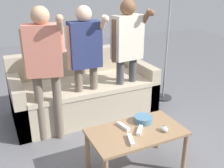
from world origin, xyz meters
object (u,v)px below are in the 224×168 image
at_px(player_right, 127,46).
at_px(game_remote_wand_near, 140,130).
at_px(coffee_table, 136,137).
at_px(player_center, 85,54).
at_px(game_remote_wand_spare, 131,140).
at_px(game_remote_nunchuk, 164,129).
at_px(player_left, 45,61).
at_px(snack_bowl, 143,119).
at_px(game_remote_wand_far, 123,126).
at_px(couch, 83,92).

height_order(player_right, game_remote_wand_near, player_right).
bearing_deg(coffee_table, player_right, 66.31).
distance_m(player_center, game_remote_wand_near, 1.18).
bearing_deg(game_remote_wand_spare, game_remote_nunchuk, 1.76).
relative_size(player_left, game_remote_wand_spare, 9.10).
height_order(snack_bowl, game_remote_nunchuk, snack_bowl).
bearing_deg(coffee_table, game_remote_wand_near, -56.34).
height_order(game_remote_nunchuk, game_remote_wand_far, game_remote_nunchuk).
height_order(player_center, game_remote_wand_near, player_center).
bearing_deg(player_center, snack_bowl, -75.11).
bearing_deg(game_remote_wand_near, player_left, 123.65).
relative_size(snack_bowl, game_remote_wand_far, 1.07).
xyz_separation_m(game_remote_wand_far, game_remote_wand_spare, (-0.05, -0.23, -0.00)).
distance_m(snack_bowl, game_remote_wand_far, 0.23).
distance_m(couch, game_remote_wand_far, 1.32).
bearing_deg(couch, player_left, -139.91).
bearing_deg(game_remote_nunchuk, player_left, 129.11).
bearing_deg(player_right, player_center, -178.45).
bearing_deg(player_left, game_remote_wand_near, -56.35).
bearing_deg(player_left, coffee_table, -56.35).
relative_size(coffee_table, game_remote_wand_near, 6.36).
xyz_separation_m(player_left, player_center, (0.51, 0.13, -0.02)).
height_order(coffee_table, player_left, player_left).
bearing_deg(player_center, game_remote_wand_far, -88.87).
relative_size(player_left, player_right, 0.99).
distance_m(couch, player_center, 0.74).
bearing_deg(player_right, game_remote_nunchuk, -101.44).
relative_size(coffee_table, player_right, 0.58).
distance_m(game_remote_nunchuk, player_center, 1.30).
relative_size(game_remote_nunchuk, game_remote_wand_far, 0.53).
bearing_deg(game_remote_wand_far, couch, 87.58).
bearing_deg(game_remote_wand_spare, couch, 86.21).
xyz_separation_m(couch, game_remote_wand_far, (-0.06, -1.30, 0.17)).
bearing_deg(game_remote_wand_far, player_right, 60.05).
relative_size(coffee_table, snack_bowl, 4.98).
height_order(snack_bowl, player_center, player_center).
xyz_separation_m(snack_bowl, game_remote_wand_spare, (-0.28, -0.24, -0.01)).
xyz_separation_m(game_remote_nunchuk, game_remote_wand_spare, (-0.36, -0.01, -0.01)).
distance_m(player_left, game_remote_wand_spare, 1.25).
height_order(snack_bowl, game_remote_wand_far, snack_bowl).
xyz_separation_m(couch, player_left, (-0.58, -0.49, 0.66)).
relative_size(coffee_table, player_center, 0.60).
xyz_separation_m(player_center, game_remote_wand_spare, (-0.03, -1.18, -0.48)).
bearing_deg(game_remote_wand_spare, snack_bowl, 41.33).
bearing_deg(player_right, game_remote_wand_spare, -116.77).
bearing_deg(game_remote_wand_near, couch, 91.95).
height_order(game_remote_wand_near, game_remote_wand_spare, same).
distance_m(coffee_table, player_center, 1.19).
height_order(player_center, game_remote_wand_spare, player_center).
relative_size(game_remote_wand_near, game_remote_wand_spare, 0.84).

